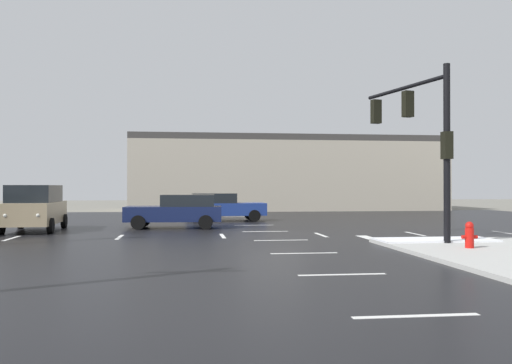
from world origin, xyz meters
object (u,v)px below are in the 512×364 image
(traffic_signal_mast, at_px, (422,127))
(fire_hydrant, at_px, (469,235))
(sedan_navy, at_px, (177,210))
(sedan_blue, at_px, (223,206))
(suv_tan, at_px, (35,207))

(traffic_signal_mast, distance_m, fire_hydrant, 4.53)
(fire_hydrant, xyz_separation_m, sedan_navy, (-8.85, 10.81, 0.32))
(sedan_blue, height_order, suv_tan, suv_tan)
(traffic_signal_mast, relative_size, sedan_blue, 1.29)
(fire_hydrant, relative_size, sedan_blue, 0.17)
(traffic_signal_mast, height_order, fire_hydrant, traffic_signal_mast)
(traffic_signal_mast, height_order, sedan_blue, traffic_signal_mast)
(sedan_navy, bearing_deg, suv_tan, 11.45)
(traffic_signal_mast, distance_m, sedan_navy, 12.17)
(traffic_signal_mast, height_order, sedan_navy, traffic_signal_mast)
(sedan_blue, height_order, sedan_navy, same)
(traffic_signal_mast, bearing_deg, sedan_blue, 13.10)
(fire_hydrant, distance_m, suv_tan, 18.07)
(fire_hydrant, height_order, sedan_navy, sedan_navy)
(sedan_blue, xyz_separation_m, suv_tan, (-8.73, -6.04, 0.24))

